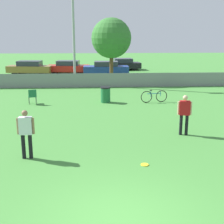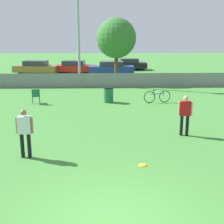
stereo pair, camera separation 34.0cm
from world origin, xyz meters
name	(u,v)px [view 1 (the left image)]	position (x,y,z in m)	size (l,w,h in m)	color
ground_plane	(119,223)	(0.00, 0.00, 0.00)	(120.00, 120.00, 0.00)	#428438
fence_backline	(101,80)	(0.00, 18.00, 0.55)	(27.58, 0.07, 1.21)	gray
light_pole	(73,12)	(-2.11, 19.49, 5.70)	(0.90, 0.36, 9.83)	#9E9EA3
tree_near_pole	(111,38)	(0.96, 20.69, 3.70)	(3.37, 3.37, 5.40)	brown
player_receiver_white	(26,131)	(-2.82, 3.89, 0.98)	(0.59, 0.22, 1.69)	black
player_defender_red	(184,112)	(3.18, 6.08, 0.98)	(0.58, 0.29, 1.69)	black
frisbee_disc	(145,165)	(1.08, 3.10, 0.01)	(0.26, 0.26, 0.03)	yellow
folding_chair_sideline	(32,96)	(-4.22, 12.32, 0.52)	(0.57, 0.57, 0.89)	#333338
bicycle_sideline	(154,96)	(3.13, 12.37, 0.37)	(1.68, 0.45, 0.78)	black
trash_bin	(106,95)	(0.16, 12.54, 0.48)	(0.61, 0.61, 0.95)	#1E6638
parked_car_tan	(30,68)	(-7.14, 26.48, 0.66)	(4.65, 2.19, 1.36)	black
parked_car_red	(68,67)	(-3.24, 26.88, 0.65)	(4.49, 2.14, 1.32)	black
parked_car_blue	(106,68)	(0.69, 25.69, 0.67)	(4.59, 1.82, 1.33)	black
parked_car_dark	(123,64)	(2.77, 29.67, 0.65)	(4.11, 2.19, 1.31)	black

